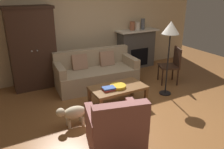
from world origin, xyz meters
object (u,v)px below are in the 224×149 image
fruit_bowl (118,86)px  mantel_vase_terracotta (132,26)px  armoire (32,48)px  mantel_vase_cream (137,26)px  fireplace (136,48)px  mantel_vase_slate (143,24)px  coffee_table (118,89)px  book_stack (109,89)px  couch (96,73)px  floor_lamp (171,32)px  dog (73,113)px  side_chair_wooden (172,63)px  armchair_near_left (116,130)px

fruit_bowl → mantel_vase_terracotta: size_ratio=1.29×
armoire → mantel_vase_cream: 2.96m
fireplace → mantel_vase_slate: 0.73m
coffee_table → book_stack: bearing=-166.0°
fireplace → coffee_table: (-1.70, -1.87, -0.20)m
fireplace → fruit_bowl: bearing=-132.1°
couch → mantel_vase_terracotta: bearing=25.7°
fruit_bowl → book_stack: book_stack is taller
floor_lamp → dog: bearing=-174.2°
coffee_table → fruit_bowl: fruit_bowl is taller
fireplace → mantel_vase_cream: 0.66m
book_stack → side_chair_wooden: bearing=13.3°
mantel_vase_slate → dog: mantel_vase_slate is taller
mantel_vase_terracotta → floor_lamp: bearing=-98.9°
dog → couch: bearing=52.2°
mantel_vase_cream → dog: (-2.74, -2.11, -0.98)m
mantel_vase_slate → floor_lamp: floor_lamp is taller
fireplace → armoire: size_ratio=0.67×
armchair_near_left → dog: size_ratio=1.62×
side_chair_wooden → dog: (-2.83, -0.68, -0.27)m
coffee_table → floor_lamp: 1.60m
fruit_bowl → armoire: bearing=124.1°
side_chair_wooden → mantel_vase_cream: bearing=93.5°
side_chair_wooden → book_stack: bearing=-166.7°
fireplace → couch: 1.83m
fireplace → fruit_bowl: size_ratio=3.99×
couch → armchair_near_left: 2.40m
fireplace → couch: size_ratio=0.64×
fireplace → fruit_bowl: (-1.72, -1.90, -0.12)m
mantel_vase_terracotta → mantel_vase_slate: size_ratio=0.81×
mantel_vase_slate → dog: (-2.92, -2.11, -1.03)m
mantel_vase_slate → side_chair_wooden: mantel_vase_slate is taller
fireplace → couch: (-1.66, -0.73, -0.25)m
coffee_table → mantel_vase_terracotta: bearing=50.7°
armoire → side_chair_wooden: armoire is taller
armoire → mantel_vase_slate: bearing=1.1°
book_stack → side_chair_wooden: side_chair_wooden is taller
couch → mantel_vase_slate: mantel_vase_slate is taller
mantel_vase_cream → floor_lamp: size_ratio=0.13×
mantel_vase_cream → armchair_near_left: size_ratio=0.23×
mantel_vase_slate → side_chair_wooden: (-0.09, -1.43, -0.76)m
couch → mantel_vase_slate: 2.19m
book_stack → mantel_vase_cream: mantel_vase_cream is taller
mantel_vase_cream → armchair_near_left: bearing=-128.6°
armchair_near_left → floor_lamp: size_ratio=0.57×
armoire → book_stack: size_ratio=7.39×
armoire → side_chair_wooden: (3.04, -1.37, -0.44)m
fireplace → book_stack: fireplace is taller
couch → book_stack: size_ratio=7.72×
book_stack → floor_lamp: (1.46, 0.03, 0.95)m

